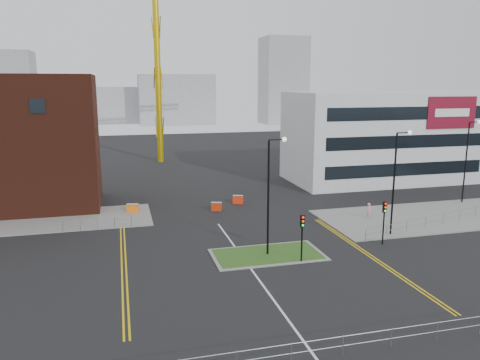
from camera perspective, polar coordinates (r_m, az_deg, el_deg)
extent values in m
plane|color=black|center=(29.30, 4.48, -14.86)|extent=(200.00, 200.00, 0.00)
cube|color=slate|center=(49.81, -27.18, -4.80)|extent=(28.00, 8.00, 0.12)
cube|color=slate|center=(51.12, 23.08, -4.04)|extent=(24.00, 10.00, 0.12)
cube|color=slate|center=(36.82, 3.37, -9.08)|extent=(8.60, 4.60, 0.08)
cube|color=#264918|center=(36.82, 3.37, -9.05)|extent=(8.00, 4.00, 0.12)
cube|color=#491D12|center=(54.27, -26.53, 4.02)|extent=(18.00, 10.00, 14.00)
cube|color=black|center=(48.31, -23.48, 8.26)|extent=(1.40, 0.10, 1.40)
cube|color=silver|center=(66.89, 16.87, 5.09)|extent=(25.00, 12.00, 12.00)
cube|color=black|center=(62.36, 19.54, 1.22)|extent=(22.00, 0.10, 1.60)
cube|color=black|center=(61.86, 19.76, 4.42)|extent=(22.00, 0.10, 1.60)
cube|color=black|center=(61.56, 19.98, 7.65)|extent=(22.00, 0.10, 1.60)
cube|color=maroon|center=(65.09, 24.41, 7.49)|extent=(7.00, 0.15, 4.00)
cube|color=white|center=(65.01, 24.47, 7.48)|extent=(5.00, 0.05, 1.00)
cylinder|color=#C19F0B|center=(80.11, -10.05, 14.27)|extent=(1.00, 1.00, 33.92)
cylinder|color=black|center=(35.49, 3.46, -2.33)|extent=(0.16, 0.16, 9.00)
cylinder|color=black|center=(34.87, 4.49, 4.93)|extent=(1.20, 0.10, 0.10)
sphere|color=silver|center=(35.07, 5.42, 4.95)|extent=(0.36, 0.36, 0.36)
cylinder|color=black|center=(42.38, 18.22, -0.60)|extent=(0.16, 0.16, 9.00)
cylinder|color=black|center=(42.03, 19.30, 5.46)|extent=(1.20, 0.10, 0.10)
sphere|color=silver|center=(42.37, 19.98, 5.46)|extent=(0.36, 0.36, 0.36)
cylinder|color=black|center=(56.99, 25.80, 1.85)|extent=(0.16, 0.16, 9.00)
cylinder|color=black|center=(56.88, 26.67, 6.33)|extent=(1.20, 0.10, 0.10)
sphere|color=silver|center=(57.27, 27.12, 6.32)|extent=(0.36, 0.36, 0.36)
cylinder|color=black|center=(35.21, 7.54, -7.62)|extent=(0.12, 0.12, 3.00)
cube|color=black|center=(34.69, 7.61, -4.97)|extent=(0.28, 0.22, 0.90)
sphere|color=red|center=(34.49, 7.71, -4.55)|extent=(0.18, 0.18, 0.18)
sphere|color=orange|center=(34.58, 7.69, -5.03)|extent=(0.18, 0.18, 0.18)
sphere|color=#0CCC33|center=(34.67, 7.68, -5.50)|extent=(0.18, 0.18, 0.18)
cylinder|color=black|center=(40.43, 17.08, -5.49)|extent=(0.12, 0.12, 3.00)
cube|color=black|center=(39.98, 17.22, -3.16)|extent=(0.28, 0.22, 0.90)
sphere|color=red|center=(39.80, 17.35, -2.79)|extent=(0.18, 0.18, 0.18)
sphere|color=orange|center=(39.87, 17.32, -3.21)|extent=(0.18, 0.18, 0.18)
sphere|color=#0CCC33|center=(39.94, 17.29, -3.62)|extent=(0.18, 0.18, 0.18)
cylinder|color=gray|center=(23.90, 9.46, -18.69)|extent=(24.00, 0.04, 0.04)
cylinder|color=gray|center=(24.16, 9.42, -19.71)|extent=(24.00, 0.04, 0.04)
cylinder|color=gray|center=(44.45, -17.00, -4.55)|extent=(6.00, 0.04, 0.04)
cylinder|color=gray|center=(44.59, -16.96, -5.17)|extent=(6.00, 0.04, 0.04)
cylinder|color=gray|center=(44.84, -20.81, -5.33)|extent=(0.05, 0.05, 1.10)
cylinder|color=gray|center=(44.54, -13.10, -4.97)|extent=(0.05, 0.05, 1.10)
cylinder|color=gray|center=(48.07, 23.55, -3.81)|extent=(19.01, 5.04, 0.04)
cylinder|color=gray|center=(48.20, 23.50, -4.39)|extent=(19.01, 5.04, 0.04)
cylinder|color=gray|center=(41.03, 15.07, -6.52)|extent=(0.05, 0.05, 1.10)
cube|color=silver|center=(31.00, 3.25, -13.27)|extent=(0.15, 30.00, 0.01)
cube|color=gold|center=(37.11, -14.24, -9.32)|extent=(0.12, 24.00, 0.01)
cube|color=gold|center=(37.11, -13.77, -9.30)|extent=(0.12, 24.00, 0.01)
cube|color=gold|center=(38.04, 15.27, -8.85)|extent=(0.12, 20.00, 0.01)
cube|color=gold|center=(38.18, 15.67, -8.79)|extent=(0.12, 20.00, 0.01)
cube|color=gray|center=(148.09, -27.17, 9.60)|extent=(18.00, 12.00, 22.00)
cube|color=gray|center=(155.95, -7.77, 9.69)|extent=(24.00, 12.00, 16.00)
cube|color=gray|center=(159.08, 5.29, 11.94)|extent=(14.00, 12.00, 28.00)
cube|color=gray|center=(164.89, -14.47, 8.84)|extent=(30.00, 12.00, 12.00)
imported|color=pink|center=(47.71, 15.47, -3.66)|extent=(0.70, 0.68, 1.61)
cube|color=orange|center=(49.27, -12.95, -3.43)|extent=(1.24, 0.67, 0.98)
cube|color=silver|center=(49.16, -12.98, -2.93)|extent=(1.24, 0.67, 0.12)
cube|color=red|center=(49.06, -2.89, -3.26)|extent=(1.14, 0.70, 0.90)
cube|color=silver|center=(48.96, -2.89, -2.80)|extent=(1.14, 0.70, 0.11)
cube|color=#FF2F0E|center=(51.85, -0.25, -2.40)|extent=(1.17, 0.80, 0.93)
cube|color=silver|center=(51.75, -0.25, -1.95)|extent=(1.17, 0.80, 0.11)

